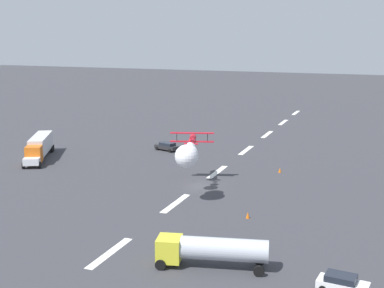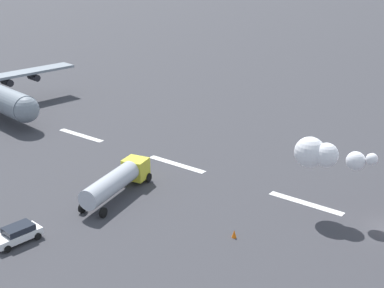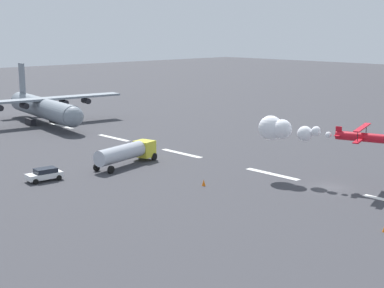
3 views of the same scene
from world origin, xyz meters
The scene contains 15 objects.
ground_plane centered at (0.00, 0.00, 0.00)m, with size 440.00×440.00×0.00m, color #38383D.
runway_stripe_0 centered at (-74.97, 0.00, 0.01)m, with size 8.00×0.90×0.01m, color white.
runway_stripe_1 centered at (-58.31, 0.00, 0.01)m, with size 8.00×0.90×0.01m, color white.
runway_stripe_2 centered at (-41.65, 0.00, 0.01)m, with size 8.00×0.90×0.01m, color white.
runway_stripe_3 centered at (-24.99, 0.00, 0.01)m, with size 8.00×0.90×0.01m, color white.
runway_stripe_4 centered at (-8.33, 0.00, 0.01)m, with size 8.00×0.90×0.01m, color white.
runway_stripe_5 centered at (8.33, 0.00, 0.01)m, with size 8.00×0.90×0.01m, color white.
runway_stripe_6 centered at (24.99, 0.00, 0.01)m, with size 8.00×0.90×0.01m, color white.
stunt_biplane_red centered at (5.42, 0.58, 6.03)m, with size 14.92×7.83×2.95m.
semi_truck_orange centered at (-5.97, -31.25, 2.12)m, with size 13.79×8.73×3.70m.
fuel_tanker_truck centered at (24.58, 10.30, 1.75)m, with size 4.81×10.47×2.90m.
followme_car_yellow centered at (-19.55, -13.46, 0.81)m, with size 3.15×4.89×1.52m.
airport_staff_sedan centered at (25.13, 22.08, 0.81)m, with size 2.39×4.34×1.52m.
traffic_cone_near centered at (-11.53, 9.09, 0.38)m, with size 0.44×0.44×0.75m, color orange.
traffic_cone_far centered at (10.43, 9.98, 0.38)m, with size 0.44×0.44×0.75m, color orange.
Camera 1 is at (68.00, 25.24, 21.20)m, focal length 50.15 mm.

